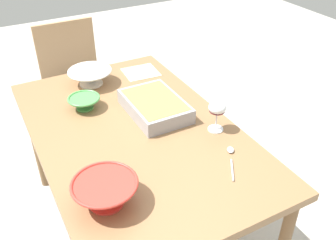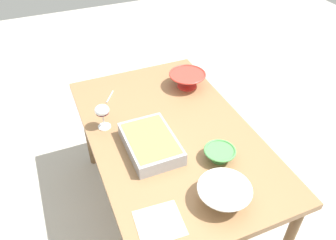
% 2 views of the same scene
% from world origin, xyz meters
% --- Properties ---
extents(ground_plane, '(8.00, 8.00, 0.00)m').
position_xyz_m(ground_plane, '(0.00, 0.00, 0.00)').
color(ground_plane, '#B2ADA3').
extents(dining_table, '(1.45, 0.89, 0.73)m').
position_xyz_m(dining_table, '(0.00, 0.00, 0.66)').
color(dining_table, olive).
rests_on(dining_table, ground_plane).
extents(chair, '(0.40, 0.44, 0.89)m').
position_xyz_m(chair, '(1.09, 0.00, 0.49)').
color(chair, '#595959').
rests_on(chair, ground_plane).
extents(wine_glass, '(0.08, 0.08, 0.15)m').
position_xyz_m(wine_glass, '(-0.19, -0.34, 0.84)').
color(wine_glass, white).
rests_on(wine_glass, dining_table).
extents(casserole_dish, '(0.37, 0.25, 0.08)m').
position_xyz_m(casserole_dish, '(0.08, -0.15, 0.78)').
color(casserole_dish, '#99999E').
rests_on(casserole_dish, dining_table).
extents(mixing_bowl, '(0.25, 0.25, 0.10)m').
position_xyz_m(mixing_bowl, '(-0.39, 0.28, 0.79)').
color(mixing_bowl, red).
rests_on(mixing_bowl, dining_table).
extents(small_bowl, '(0.25, 0.25, 0.09)m').
position_xyz_m(small_bowl, '(0.53, 0.03, 0.78)').
color(small_bowl, white).
rests_on(small_bowl, dining_table).
extents(serving_bowl, '(0.17, 0.17, 0.07)m').
position_xyz_m(serving_bowl, '(0.29, 0.15, 0.77)').
color(serving_bowl, '#4C994C').
rests_on(serving_bowl, dining_table).
extents(serving_spoon, '(0.19, 0.13, 0.01)m').
position_xyz_m(serving_spoon, '(-0.39, -0.28, 0.74)').
color(serving_spoon, silver).
rests_on(serving_spoon, dining_table).
extents(napkin, '(0.20, 0.21, 0.00)m').
position_xyz_m(napkin, '(0.53, -0.28, 0.73)').
color(napkin, beige).
rests_on(napkin, dining_table).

